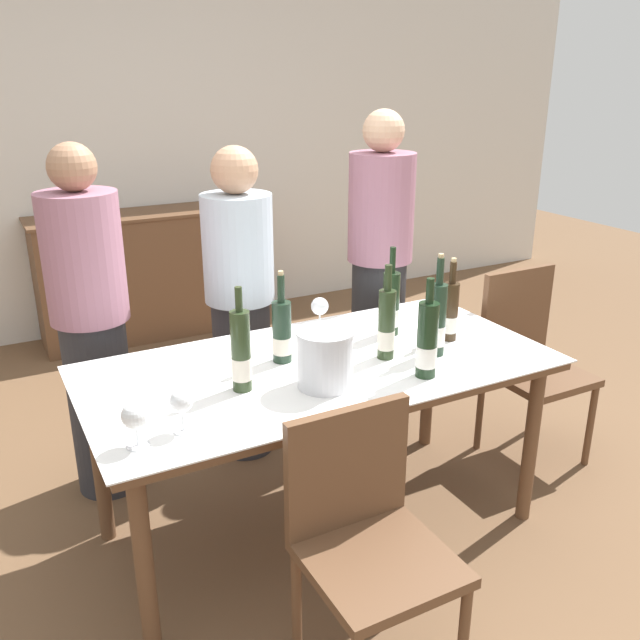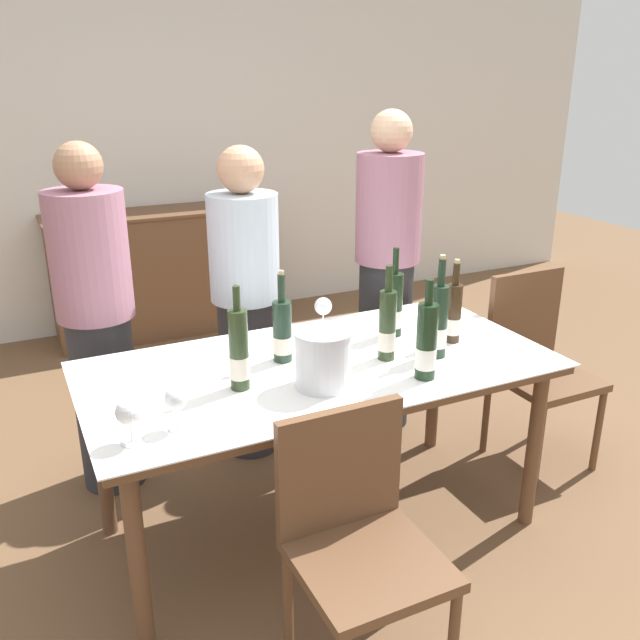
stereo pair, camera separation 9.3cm
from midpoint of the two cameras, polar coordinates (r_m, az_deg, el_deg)
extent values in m
plane|color=brown|center=(3.02, -0.93, -16.95)|extent=(12.00, 12.00, 0.00)
cube|color=silver|center=(5.17, -16.35, 14.74)|extent=(8.00, 0.10, 2.80)
cube|color=brown|center=(5.06, -14.70, 3.65)|extent=(1.53, 0.44, 0.88)
cube|color=brown|center=(4.95, -15.17, 8.63)|extent=(1.57, 0.46, 0.02)
cylinder|color=brown|center=(2.33, -15.71, -19.69)|extent=(0.06, 0.06, 0.72)
cylinder|color=brown|center=(2.99, 16.46, -10.02)|extent=(0.06, 0.06, 0.72)
cylinder|color=brown|center=(2.91, -18.98, -11.25)|extent=(0.06, 0.06, 0.72)
cylinder|color=brown|center=(3.47, 8.34, -5.03)|extent=(0.06, 0.06, 0.72)
cube|color=brown|center=(2.64, -1.01, -4.16)|extent=(1.78, 0.87, 0.04)
cube|color=white|center=(2.63, -1.02, -3.75)|extent=(1.81, 0.90, 0.01)
cylinder|color=silver|center=(2.41, -0.69, -3.29)|extent=(0.20, 0.20, 0.21)
cylinder|color=silver|center=(2.37, -0.70, -1.07)|extent=(0.21, 0.21, 0.01)
cylinder|color=black|center=(2.89, 5.08, 1.36)|extent=(0.07, 0.07, 0.27)
cylinder|color=white|center=(2.91, 5.04, 0.24)|extent=(0.07, 0.07, 0.08)
cylinder|color=black|center=(2.83, 5.20, 5.05)|extent=(0.03, 0.03, 0.11)
cylinder|color=black|center=(2.50, 7.96, -1.70)|extent=(0.08, 0.08, 0.29)
cylinder|color=white|center=(2.52, 7.89, -3.02)|extent=(0.08, 0.08, 0.08)
cylinder|color=black|center=(2.43, 8.17, 2.44)|extent=(0.03, 0.03, 0.09)
cylinder|color=#28381E|center=(2.39, -7.79, -2.63)|extent=(0.07, 0.07, 0.29)
cylinder|color=silver|center=(2.41, -7.72, -4.05)|extent=(0.07, 0.07, 0.08)
cylinder|color=#28381E|center=(2.32, -8.01, 1.73)|extent=(0.03, 0.03, 0.09)
cylinder|color=#332314|center=(2.86, 10.00, 0.69)|extent=(0.06, 0.06, 0.25)
cylinder|color=white|center=(2.88, 9.94, -0.33)|extent=(0.07, 0.07, 0.07)
cylinder|color=#332314|center=(2.81, 10.21, 3.94)|extent=(0.03, 0.03, 0.09)
cylinder|color=tan|center=(2.80, 10.28, 4.99)|extent=(0.02, 0.02, 0.02)
cylinder|color=#28381E|center=(2.64, 4.61, -0.40)|extent=(0.07, 0.07, 0.28)
cylinder|color=silver|center=(2.66, 4.58, -1.63)|extent=(0.07, 0.07, 0.08)
cylinder|color=#28381E|center=(2.58, 4.73, 3.55)|extent=(0.03, 0.03, 0.10)
cylinder|color=#1E3323|center=(2.69, 8.86, -0.01)|extent=(0.07, 0.07, 0.29)
cylinder|color=white|center=(2.72, 8.79, -1.28)|extent=(0.07, 0.07, 0.08)
cylinder|color=#1E3323|center=(2.63, 9.09, 4.07)|extent=(0.03, 0.03, 0.11)
cylinder|color=tan|center=(2.62, 9.16, 5.36)|extent=(0.02, 0.02, 0.02)
cylinder|color=#1E3323|center=(2.62, -4.25, -1.02)|extent=(0.07, 0.07, 0.24)
cylinder|color=silver|center=(2.64, -4.22, -2.10)|extent=(0.08, 0.08, 0.07)
cylinder|color=#1E3323|center=(2.56, -4.35, 2.63)|extent=(0.03, 0.03, 0.11)
cylinder|color=tan|center=(2.54, -4.39, 3.96)|extent=(0.02, 0.02, 0.02)
cylinder|color=white|center=(2.21, -12.63, -9.09)|extent=(0.06, 0.06, 0.00)
cylinder|color=white|center=(2.19, -12.71, -8.17)|extent=(0.01, 0.01, 0.08)
sphere|color=white|center=(2.16, -12.84, -6.68)|extent=(0.07, 0.07, 0.07)
cylinder|color=white|center=(2.16, -16.27, -10.12)|extent=(0.07, 0.07, 0.00)
cylinder|color=white|center=(2.15, -16.37, -9.26)|extent=(0.01, 0.01, 0.07)
sphere|color=white|center=(2.12, -16.54, -7.75)|extent=(0.08, 0.08, 0.08)
cylinder|color=white|center=(2.99, -0.92, -0.64)|extent=(0.07, 0.07, 0.00)
cylinder|color=white|center=(2.98, -0.92, 0.04)|extent=(0.01, 0.01, 0.07)
sphere|color=white|center=(2.95, -0.93, 1.17)|extent=(0.08, 0.08, 0.08)
cylinder|color=brown|center=(2.35, -3.22, -22.98)|extent=(0.03, 0.03, 0.44)
cylinder|color=brown|center=(2.48, 5.04, -20.17)|extent=(0.03, 0.03, 0.44)
cube|color=brown|center=(2.13, 3.68, -19.73)|extent=(0.42, 0.42, 0.04)
cube|color=brown|center=(2.14, 1.05, -12.30)|extent=(0.42, 0.04, 0.40)
cylinder|color=brown|center=(3.30, 16.75, -9.99)|extent=(0.03, 0.03, 0.43)
cylinder|color=brown|center=(3.55, 21.09, -8.30)|extent=(0.03, 0.03, 0.43)
cylinder|color=brown|center=(3.53, 12.57, -7.47)|extent=(0.03, 0.03, 0.43)
cylinder|color=brown|center=(3.76, 16.91, -6.08)|extent=(0.03, 0.03, 0.43)
cube|color=brown|center=(3.43, 17.23, -4.50)|extent=(0.42, 0.42, 0.04)
cube|color=brown|center=(3.46, 15.44, 0.42)|extent=(0.42, 0.04, 0.47)
cylinder|color=#2D2D33|center=(3.23, -18.71, -6.83)|extent=(0.28, 0.28, 0.83)
cylinder|color=#9E667A|center=(3.00, -20.17, 4.95)|extent=(0.33, 0.33, 0.55)
sphere|color=#A37556|center=(2.93, -21.05, 11.95)|extent=(0.20, 0.20, 0.20)
cylinder|color=#2D2D33|center=(3.40, -7.26, -4.72)|extent=(0.28, 0.28, 0.80)
cylinder|color=silver|center=(3.18, -7.78, 5.99)|extent=(0.33, 0.33, 0.50)
sphere|color=tan|center=(3.11, -8.10, 12.41)|extent=(0.22, 0.22, 0.22)
cylinder|color=#262628|center=(3.63, 4.09, -1.94)|extent=(0.28, 0.28, 0.92)
cylinder|color=#9E667A|center=(3.42, 4.39, 9.41)|extent=(0.33, 0.33, 0.54)
sphere|color=#DBAD89|center=(3.37, 4.57, 15.61)|extent=(0.20, 0.20, 0.20)
camera|label=1|loc=(0.05, -91.04, -0.38)|focal=38.00mm
camera|label=2|loc=(0.05, 88.96, 0.38)|focal=38.00mm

